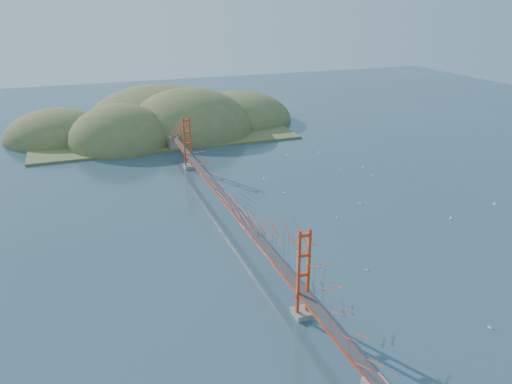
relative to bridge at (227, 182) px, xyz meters
name	(u,v)px	position (x,y,z in m)	size (l,w,h in m)	color
ground	(228,220)	(0.00, -0.18, -7.01)	(320.00, 320.00, 0.00)	#314F63
bridge	(227,182)	(0.00, 0.00, 0.00)	(2.20, 94.40, 12.00)	gray
far_headlands	(166,128)	(2.21, 68.33, -7.01)	(84.00, 58.00, 25.00)	olive
sailboat_8	(339,169)	(31.59, 16.78, -6.86)	(0.56, 0.56, 0.63)	white
sailboat_9	(363,167)	(37.29, 16.09, -6.86)	(0.52, 0.59, 0.67)	white
sailboat_6	(366,270)	(13.29, -23.63, -6.87)	(0.54, 0.54, 0.56)	white
sailboat_12	(288,155)	(24.96, 30.55, -6.85)	(0.63, 0.60, 0.71)	white
sailboat_15	(318,138)	(38.94, 41.82, -6.85)	(0.68, 0.68, 0.71)	white
sailboat_1	(284,193)	(14.17, 7.91, -6.85)	(0.70, 0.70, 0.74)	white
sailboat_5	(494,204)	(49.11, -11.07, -6.85)	(0.58, 0.66, 0.75)	white
sailboat_3	(264,178)	(13.40, 16.97, -6.85)	(0.66, 0.65, 0.74)	white
sailboat_4	(372,175)	(36.34, 10.62, -6.87)	(0.58, 0.58, 0.62)	white
sailboat_14	(337,217)	(18.20, -6.18, -6.87)	(0.49, 0.50, 0.56)	white
sailboat_7	(279,147)	(25.91, 38.15, -6.87)	(0.50, 0.42, 0.57)	white
sailboat_2	(451,218)	(36.73, -13.60, -6.85)	(0.65, 0.57, 0.74)	white
sailboat_17	(319,152)	(33.27, 30.03, -6.87)	(0.52, 0.48, 0.59)	white
sailboat_16	(360,203)	(25.37, -2.06, -6.85)	(0.68, 0.68, 0.73)	white
sailboat_10	(490,327)	(19.82, -40.18, -6.87)	(0.43, 0.51, 0.59)	white
sailboat_extra_0	(414,167)	(48.48, 12.37, -6.87)	(0.55, 0.55, 0.57)	white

